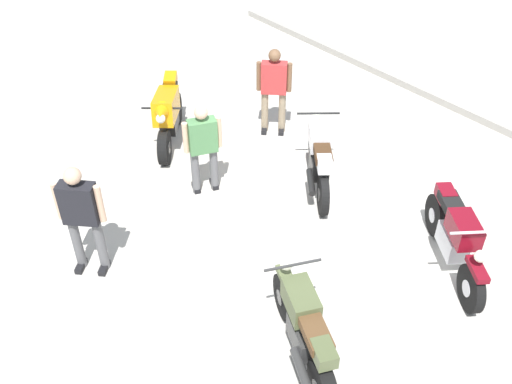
{
  "coord_description": "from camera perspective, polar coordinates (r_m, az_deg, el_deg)",
  "views": [
    {
      "loc": [
        4.88,
        -4.98,
        5.84
      ],
      "look_at": [
        -0.14,
        -0.88,
        0.75
      ],
      "focal_mm": 40.2,
      "sensor_mm": 36.0,
      "label": 1
    }
  ],
  "objects": [
    {
      "name": "person_in_black_shirt",
      "position": [
        7.86,
        -16.97,
        -2.06
      ],
      "size": [
        0.55,
        0.55,
        1.71
      ],
      "rotation": [
        0.0,
        0.0,
        5.49
      ],
      "color": "#59595B",
      "rests_on": "ground"
    },
    {
      "name": "motorcycle_maroon_cruiser",
      "position": [
        8.29,
        19.23,
        -4.33
      ],
      "size": [
        1.77,
        1.32,
        1.09
      ],
      "rotation": [
        0.0,
        0.0,
        5.66
      ],
      "color": "black",
      "rests_on": "ground"
    },
    {
      "name": "person_in_green_shirt",
      "position": [
        9.02,
        -5.29,
        4.66
      ],
      "size": [
        0.43,
        0.61,
        1.58
      ],
      "rotation": [
        0.0,
        0.0,
        2.77
      ],
      "color": "#59595B",
      "rests_on": "ground"
    },
    {
      "name": "ground_plane",
      "position": [
        9.09,
        4.86,
        -1.95
      ],
      "size": [
        40.0,
        40.0,
        0.0
      ],
      "primitive_type": "plane",
      "color": "#B7B2A8"
    },
    {
      "name": "curb_edge",
      "position": [
        12.2,
        20.99,
        7.3
      ],
      "size": [
        14.0,
        0.3,
        0.15
      ],
      "primitive_type": "cube",
      "color": "#9C978F",
      "rests_on": "ground"
    },
    {
      "name": "person_in_red_shirt",
      "position": [
        10.55,
        1.8,
        10.46
      ],
      "size": [
        0.54,
        0.54,
        1.65
      ],
      "rotation": [
        0.0,
        0.0,
        5.5
      ],
      "color": "gray",
      "rests_on": "ground"
    },
    {
      "name": "motorcycle_olive_vintage",
      "position": [
        6.85,
        4.77,
        -13.41
      ],
      "size": [
        1.85,
        1.02,
        1.07
      ],
      "rotation": [
        0.0,
        0.0,
        2.72
      ],
      "color": "black",
      "rests_on": "ground"
    },
    {
      "name": "motorcycle_silver_cruiser",
      "position": [
        9.38,
        6.29,
        3.36
      ],
      "size": [
        1.72,
        1.39,
        1.09
      ],
      "rotation": [
        0.0,
        0.0,
        2.47
      ],
      "color": "black",
      "rests_on": "ground"
    },
    {
      "name": "motorcycle_orange_sportbike",
      "position": [
        10.5,
        -8.76,
        7.73
      ],
      "size": [
        1.62,
        1.4,
        1.14
      ],
      "rotation": [
        0.0,
        0.0,
        5.59
      ],
      "color": "black",
      "rests_on": "ground"
    }
  ]
}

